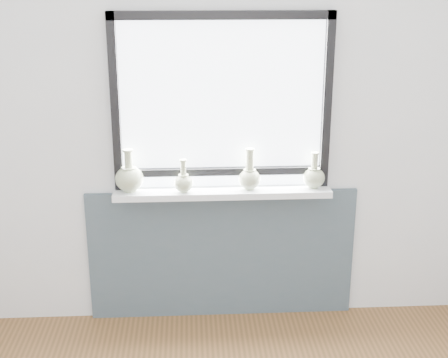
{
  "coord_description": "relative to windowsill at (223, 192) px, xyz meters",
  "views": [
    {
      "loc": [
        -0.19,
        -1.86,
        2.17
      ],
      "look_at": [
        0.0,
        1.55,
        1.02
      ],
      "focal_mm": 50.0,
      "sensor_mm": 36.0,
      "label": 1
    }
  ],
  "objects": [
    {
      "name": "vase_a",
      "position": [
        -0.56,
        0.0,
        0.11
      ],
      "size": [
        0.17,
        0.17,
        0.26
      ],
      "rotation": [
        0.0,
        0.0,
        0.27
      ],
      "color": "#B3C095",
      "rests_on": "windowsill"
    },
    {
      "name": "back_wall",
      "position": [
        0.0,
        0.1,
        0.42
      ],
      "size": [
        3.6,
        0.02,
        2.6
      ],
      "primitive_type": "cube",
      "color": "silver",
      "rests_on": "ground"
    },
    {
      "name": "windowsill",
      "position": [
        0.0,
        0.0,
        0.0
      ],
      "size": [
        1.32,
        0.18,
        0.04
      ],
      "primitive_type": "cube",
      "color": "white",
      "rests_on": "apron_panel"
    },
    {
      "name": "vase_c",
      "position": [
        0.16,
        0.0,
        0.1
      ],
      "size": [
        0.13,
        0.13,
        0.25
      ],
      "rotation": [
        0.0,
        0.0,
        -0.12
      ],
      "color": "#B3C095",
      "rests_on": "windowsill"
    },
    {
      "name": "vase_d",
      "position": [
        0.56,
        0.01,
        0.09
      ],
      "size": [
        0.13,
        0.13,
        0.22
      ],
      "rotation": [
        0.0,
        0.0,
        -0.01
      ],
      "color": "#B3C095",
      "rests_on": "windowsill"
    },
    {
      "name": "apron_panel",
      "position": [
        0.0,
        0.07,
        -0.45
      ],
      "size": [
        1.7,
        0.03,
        0.86
      ],
      "primitive_type": "cube",
      "color": "#3F4D58",
      "rests_on": "ground"
    },
    {
      "name": "vase_b",
      "position": [
        -0.24,
        -0.03,
        0.08
      ],
      "size": [
        0.11,
        0.11,
        0.2
      ],
      "rotation": [
        0.0,
        0.0,
        0.21
      ],
      "color": "#B3C095",
      "rests_on": "windowsill"
    },
    {
      "name": "window",
      "position": [
        0.0,
        0.06,
        0.56
      ],
      "size": [
        1.3,
        0.06,
        1.05
      ],
      "color": "black",
      "rests_on": "windowsill"
    }
  ]
}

